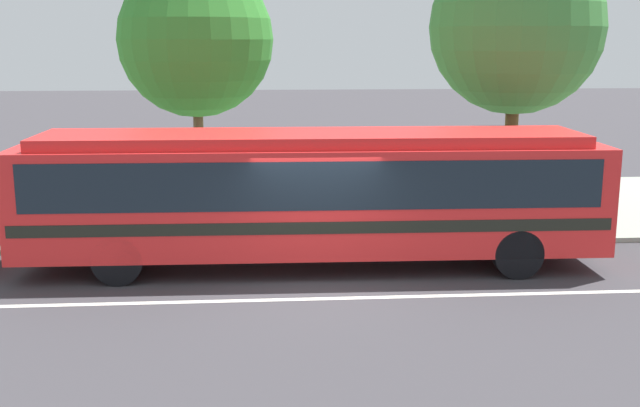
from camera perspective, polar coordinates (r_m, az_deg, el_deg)
name	(u,v)px	position (r m, az deg, el deg)	size (l,w,h in m)	color
ground_plane	(317,286)	(15.23, -0.23, -6.03)	(120.00, 120.00, 0.00)	#3B393E
sidewalk_slab	(300,209)	(21.69, -1.47, -0.42)	(60.00, 8.00, 0.12)	#969E8E
lane_stripe_center	(320,299)	(14.48, -0.01, -7.00)	(56.00, 0.16, 0.01)	silver
transit_bus	(313,189)	(16.13, -0.55, 1.04)	(12.05, 2.65, 2.84)	red
pedestrian_waiting_near_sign	(427,193)	(18.67, 7.84, 0.73)	(0.48, 0.48, 1.69)	#2C2E2C
pedestrian_walking_along_curb	(446,189)	(19.26, 9.22, 1.05)	(0.47, 0.47, 1.69)	#342E39
street_tree_near_stop	(196,40)	(20.45, -9.11, 11.77)	(3.96, 3.96, 6.56)	brown
street_tree_mid_block	(516,28)	(20.46, 14.21, 12.38)	(4.34, 4.34, 7.05)	brown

